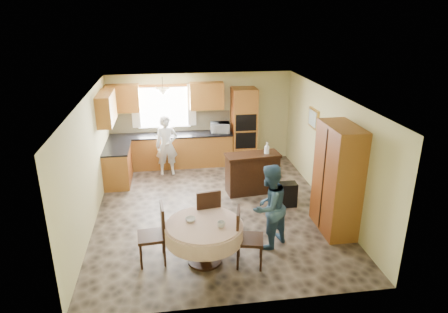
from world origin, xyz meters
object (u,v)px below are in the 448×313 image
person_dining (269,207)px  dining_table (204,232)px  oven_tower (244,126)px  cupboard (337,179)px  sideboard (252,174)px  person_sink (167,146)px  chair_left (156,231)px  chair_right (245,235)px  chair_back (207,213)px

person_dining → dining_table: bearing=-20.5°
oven_tower → person_dining: size_ratio=1.34×
cupboard → dining_table: 2.77m
sideboard → cupboard: size_ratio=0.59×
dining_table → person_sink: 4.08m
dining_table → sideboard: bearing=62.0°
dining_table → person_sink: size_ratio=0.84×
sideboard → chair_left: 3.31m
chair_right → person_sink: size_ratio=0.66×
sideboard → cupboard: 2.34m
oven_tower → sideboard: oven_tower is taller
dining_table → person_sink: (-0.57, 4.04, 0.20)m
sideboard → person_sink: person_sink is taller
oven_tower → person_sink: (-2.13, -0.52, -0.28)m
chair_left → person_dining: bearing=91.1°
oven_tower → chair_left: bearing=-118.2°
person_sink → sideboard: bearing=-38.9°
cupboard → chair_back: cupboard is taller
sideboard → person_sink: (-1.96, 1.41, 0.33)m
chair_back → sideboard: bearing=-131.2°
sideboard → person_dining: size_ratio=0.79×
oven_tower → person_sink: 2.21m
person_sink → oven_tower: bearing=10.6°
oven_tower → chair_right: (-0.88, -4.71, -0.49)m
dining_table → chair_left: 0.82m
oven_tower → chair_right: bearing=-100.6°
chair_back → person_dining: person_dining is taller
sideboard → dining_table: sideboard is taller
oven_tower → chair_back: oven_tower is taller
cupboard → chair_right: cupboard is taller
oven_tower → dining_table: (-1.55, -4.56, -0.47)m
dining_table → person_dining: bearing=16.3°
dining_table → person_dining: size_ratio=0.83×
oven_tower → chair_right: 4.81m
chair_back → chair_left: bearing=19.5°
person_dining → person_sink: bearing=-101.0°
chair_right → sideboard: bearing=-1.4°
cupboard → dining_table: size_ratio=1.62×
sideboard → person_sink: 2.44m
chair_back → person_dining: bearing=156.4°
dining_table → chair_left: bearing=169.1°
chair_right → person_dining: (0.53, 0.50, 0.22)m
oven_tower → cupboard: bearing=-74.4°
sideboard → chair_right: chair_right is taller
dining_table → chair_right: size_ratio=1.28×
chair_left → chair_right: size_ratio=1.02×
oven_tower → chair_left: 5.01m
chair_back → person_sink: bearing=-86.9°
person_dining → oven_tower: bearing=-131.5°
oven_tower → chair_left: oven_tower is taller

